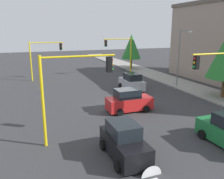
% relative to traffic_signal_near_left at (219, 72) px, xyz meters
% --- Properties ---
extents(ground_plane, '(120.00, 120.00, 0.00)m').
position_rel_traffic_signal_near_left_xyz_m(ground_plane, '(-6.00, -5.64, -3.78)').
color(ground_plane, '#353538').
extents(sidewalk_kerb, '(80.00, 4.00, 0.15)m').
position_rel_traffic_signal_near_left_xyz_m(sidewalk_kerb, '(-11.00, 4.86, -3.71)').
color(sidewalk_kerb, gray).
rests_on(sidewalk_kerb, ground).
extents(traffic_signal_near_left, '(0.36, 4.59, 5.32)m').
position_rel_traffic_signal_near_left_xyz_m(traffic_signal_near_left, '(0.00, 0.00, 0.00)').
color(traffic_signal_near_left, yellow).
rests_on(traffic_signal_near_left, ground).
extents(traffic_signal_near_right, '(0.36, 4.59, 5.53)m').
position_rel_traffic_signal_near_left_xyz_m(traffic_signal_near_right, '(0.00, -11.31, 0.14)').
color(traffic_signal_near_right, yellow).
rests_on(traffic_signal_near_right, ground).
extents(traffic_signal_far_right, '(0.36, 4.59, 5.34)m').
position_rel_traffic_signal_near_left_xyz_m(traffic_signal_far_right, '(-20.00, -11.28, 0.01)').
color(traffic_signal_far_right, yellow).
rests_on(traffic_signal_far_right, ground).
extents(traffic_signal_far_left, '(0.36, 4.59, 5.66)m').
position_rel_traffic_signal_near_left_xyz_m(traffic_signal_far_left, '(-20.00, 0.05, 0.22)').
color(traffic_signal_far_left, yellow).
rests_on(traffic_signal_far_left, ground).
extents(street_lamp_curbside, '(2.15, 0.28, 7.00)m').
position_rel_traffic_signal_near_left_xyz_m(street_lamp_curbside, '(-9.61, 3.56, 0.56)').
color(street_lamp_curbside, slate).
rests_on(street_lamp_curbside, ground).
extents(tree_roadside_far, '(3.40, 3.40, 6.17)m').
position_rel_traffic_signal_near_left_xyz_m(tree_roadside_far, '(-24.00, 3.86, 0.25)').
color(tree_roadside_far, brown).
rests_on(tree_roadside_far, ground).
extents(car_red, '(1.98, 3.95, 1.98)m').
position_rel_traffic_signal_near_left_xyz_m(car_red, '(-4.00, -5.75, -2.89)').
color(car_red, red).
rests_on(car_red, ground).
extents(car_black, '(3.81, 1.97, 1.98)m').
position_rel_traffic_signal_near_left_xyz_m(car_black, '(2.83, -9.17, -2.89)').
color(car_black, black).
rests_on(car_black, ground).
extents(car_silver, '(3.90, 2.07, 1.98)m').
position_rel_traffic_signal_near_left_xyz_m(car_silver, '(-10.70, -2.31, -2.89)').
color(car_silver, '#B2B5BA').
rests_on(car_silver, ground).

